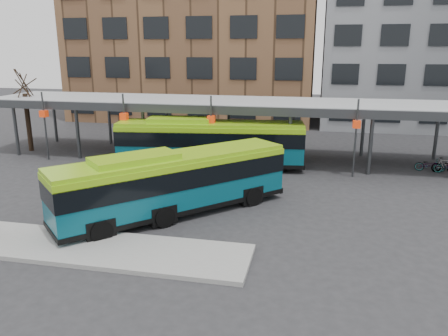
{
  "coord_description": "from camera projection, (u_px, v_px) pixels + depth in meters",
  "views": [
    {
      "loc": [
        3.57,
        -17.33,
        7.73
      ],
      "look_at": [
        -0.88,
        3.68,
        1.8
      ],
      "focal_mm": 35.0,
      "sensor_mm": 36.0,
      "label": 1
    }
  ],
  "objects": [
    {
      "name": "building_brick",
      "position": [
        196.0,
        17.0,
        48.36
      ],
      "size": [
        26.0,
        14.0,
        22.0
      ],
      "primitive_type": "cube",
      "color": "brown",
      "rests_on": "ground"
    },
    {
      "name": "boarding_island",
      "position": [
        76.0,
        247.0,
        17.36
      ],
      "size": [
        14.0,
        3.0,
        0.18
      ],
      "primitive_type": "cube",
      "color": "gray",
      "rests_on": "ground"
    },
    {
      "name": "building_grey",
      "position": [
        448.0,
        24.0,
        43.44
      ],
      "size": [
        24.0,
        14.0,
        20.0
      ],
      "primitive_type": "cube",
      "color": "slate",
      "rests_on": "ground"
    },
    {
      "name": "ground",
      "position": [
        226.0,
        230.0,
        19.12
      ],
      "size": [
        120.0,
        120.0,
        0.0
      ],
      "primitive_type": "plane",
      "color": "#28282B",
      "rests_on": "ground"
    },
    {
      "name": "bus_front",
      "position": [
        173.0,
        181.0,
        20.57
      ],
      "size": [
        9.75,
        9.95,
        3.17
      ],
      "rotation": [
        0.0,
        0.0,
        0.8
      ],
      "color": "#084B5C",
      "rests_on": "ground"
    },
    {
      "name": "canopy",
      "position": [
        263.0,
        105.0,
        30.22
      ],
      "size": [
        40.0,
        6.53,
        4.8
      ],
      "color": "#999B9E",
      "rests_on": "ground"
    },
    {
      "name": "bus_rear",
      "position": [
        209.0,
        142.0,
        28.71
      ],
      "size": [
        12.36,
        4.14,
        3.34
      ],
      "rotation": [
        0.0,
        0.0,
        0.13
      ],
      "color": "#084B5C",
      "rests_on": "ground"
    },
    {
      "name": "tree",
      "position": [
        28.0,
        119.0,
        33.38
      ],
      "size": [
        1.64,
        1.64,
        5.6
      ],
      "color": "black",
      "rests_on": "ground"
    }
  ]
}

